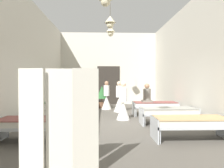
{
  "coord_description": "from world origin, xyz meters",
  "views": [
    {
      "loc": [
        -0.27,
        -7.21,
        1.51
      ],
      "look_at": [
        0.0,
        0.11,
        1.38
      ],
      "focal_mm": 34.01,
      "sensor_mm": 36.0,
      "label": 1
    }
  ],
  "objects_px": {
    "bed_left_row_1": "(55,112)",
    "nurse_far_aisle": "(123,106)",
    "bed_right_row_2": "(155,105)",
    "bed_right_row_0": "(190,122)",
    "bed_left_row_2": "(65,105)",
    "privacy_screen": "(59,123)",
    "potted_plant": "(102,94)",
    "bed_right_row_1": "(168,111)",
    "nurse_mid_aisle": "(119,101)",
    "patient_seated_primary": "(147,95)",
    "bed_left_row_0": "(37,124)",
    "nurse_near_aisle": "(107,99)"
  },
  "relations": [
    {
      "from": "bed_right_row_1",
      "to": "patient_seated_primary",
      "type": "relative_size",
      "value": 2.37
    },
    {
      "from": "bed_right_row_1",
      "to": "patient_seated_primary",
      "type": "xyz_separation_m",
      "value": [
        -0.35,
        1.89,
        0.43
      ]
    },
    {
      "from": "bed_right_row_1",
      "to": "nurse_mid_aisle",
      "type": "distance_m",
      "value": 3.3
    },
    {
      "from": "bed_left_row_2",
      "to": "nurse_far_aisle",
      "type": "height_order",
      "value": "nurse_far_aisle"
    },
    {
      "from": "bed_left_row_0",
      "to": "bed_right_row_2",
      "type": "bearing_deg",
      "value": 44.54
    },
    {
      "from": "bed_left_row_0",
      "to": "privacy_screen",
      "type": "bearing_deg",
      "value": -64.25
    },
    {
      "from": "bed_left_row_1",
      "to": "nurse_far_aisle",
      "type": "distance_m",
      "value": 2.56
    },
    {
      "from": "bed_right_row_0",
      "to": "bed_left_row_1",
      "type": "bearing_deg",
      "value": 153.8
    },
    {
      "from": "nurse_mid_aisle",
      "to": "nurse_far_aisle",
      "type": "relative_size",
      "value": 1.0
    },
    {
      "from": "bed_right_row_2",
      "to": "patient_seated_primary",
      "type": "relative_size",
      "value": 2.37
    },
    {
      "from": "bed_left_row_2",
      "to": "potted_plant",
      "type": "height_order",
      "value": "potted_plant"
    },
    {
      "from": "bed_right_row_0",
      "to": "potted_plant",
      "type": "xyz_separation_m",
      "value": [
        -2.33,
        6.32,
        0.33
      ]
    },
    {
      "from": "patient_seated_primary",
      "to": "privacy_screen",
      "type": "relative_size",
      "value": 0.47
    },
    {
      "from": "bed_left_row_2",
      "to": "privacy_screen",
      "type": "height_order",
      "value": "privacy_screen"
    },
    {
      "from": "potted_plant",
      "to": "bed_left_row_2",
      "type": "bearing_deg",
      "value": -121.34
    },
    {
      "from": "bed_left_row_2",
      "to": "potted_plant",
      "type": "relative_size",
      "value": 1.57
    },
    {
      "from": "nurse_near_aisle",
      "to": "potted_plant",
      "type": "relative_size",
      "value": 1.23
    },
    {
      "from": "bed_right_row_0",
      "to": "bed_right_row_2",
      "type": "height_order",
      "value": "same"
    },
    {
      "from": "privacy_screen",
      "to": "potted_plant",
      "type": "bearing_deg",
      "value": 82.48
    },
    {
      "from": "bed_left_row_0",
      "to": "potted_plant",
      "type": "height_order",
      "value": "potted_plant"
    },
    {
      "from": "patient_seated_primary",
      "to": "privacy_screen",
      "type": "height_order",
      "value": "privacy_screen"
    },
    {
      "from": "bed_right_row_0",
      "to": "nurse_mid_aisle",
      "type": "relative_size",
      "value": 1.28
    },
    {
      "from": "bed_right_row_1",
      "to": "bed_left_row_0",
      "type": "bearing_deg",
      "value": -153.8
    },
    {
      "from": "nurse_mid_aisle",
      "to": "patient_seated_primary",
      "type": "height_order",
      "value": "nurse_mid_aisle"
    },
    {
      "from": "nurse_far_aisle",
      "to": "bed_left_row_0",
      "type": "bearing_deg",
      "value": -127.28
    },
    {
      "from": "bed_left_row_0",
      "to": "patient_seated_primary",
      "type": "bearing_deg",
      "value": 47.19
    },
    {
      "from": "bed_right_row_1",
      "to": "privacy_screen",
      "type": "xyz_separation_m",
      "value": [
        -2.91,
        -3.87,
        0.41
      ]
    },
    {
      "from": "bed_left_row_0",
      "to": "bed_right_row_1",
      "type": "xyz_separation_m",
      "value": [
        3.86,
        1.9,
        0.0
      ]
    },
    {
      "from": "bed_left_row_1",
      "to": "potted_plant",
      "type": "distance_m",
      "value": 4.69
    },
    {
      "from": "nurse_far_aisle",
      "to": "privacy_screen",
      "type": "relative_size",
      "value": 0.87
    },
    {
      "from": "bed_right_row_0",
      "to": "bed_left_row_2",
      "type": "distance_m",
      "value": 5.42
    },
    {
      "from": "bed_right_row_2",
      "to": "potted_plant",
      "type": "xyz_separation_m",
      "value": [
        -2.33,
        2.52,
        0.33
      ]
    },
    {
      "from": "bed_left_row_1",
      "to": "potted_plant",
      "type": "xyz_separation_m",
      "value": [
        1.53,
        4.42,
        0.33
      ]
    },
    {
      "from": "bed_right_row_1",
      "to": "nurse_far_aisle",
      "type": "distance_m",
      "value": 1.72
    },
    {
      "from": "bed_right_row_2",
      "to": "bed_right_row_0",
      "type": "bearing_deg",
      "value": -90.0
    },
    {
      "from": "bed_right_row_1",
      "to": "nurse_mid_aisle",
      "type": "height_order",
      "value": "nurse_mid_aisle"
    },
    {
      "from": "bed_left_row_0",
      "to": "nurse_mid_aisle",
      "type": "relative_size",
      "value": 1.28
    },
    {
      "from": "nurse_mid_aisle",
      "to": "privacy_screen",
      "type": "xyz_separation_m",
      "value": [
        -1.43,
        -6.81,
        0.32
      ]
    },
    {
      "from": "nurse_mid_aisle",
      "to": "privacy_screen",
      "type": "bearing_deg",
      "value": -95.46
    },
    {
      "from": "bed_left_row_1",
      "to": "bed_left_row_2",
      "type": "height_order",
      "value": "same"
    },
    {
      "from": "bed_left_row_1",
      "to": "bed_left_row_2",
      "type": "relative_size",
      "value": 1.0
    },
    {
      "from": "bed_right_row_2",
      "to": "nurse_near_aisle",
      "type": "relative_size",
      "value": 1.28
    },
    {
      "from": "nurse_mid_aisle",
      "to": "bed_right_row_0",
      "type": "bearing_deg",
      "value": -66.6
    },
    {
      "from": "bed_left_row_2",
      "to": "privacy_screen",
      "type": "distance_m",
      "value": 5.86
    },
    {
      "from": "bed_right_row_1",
      "to": "nurse_near_aisle",
      "type": "relative_size",
      "value": 1.28
    },
    {
      "from": "nurse_far_aisle",
      "to": "potted_plant",
      "type": "bearing_deg",
      "value": 106.96
    },
    {
      "from": "bed_left_row_2",
      "to": "bed_right_row_2",
      "type": "height_order",
      "value": "same"
    },
    {
      "from": "bed_right_row_0",
      "to": "bed_right_row_1",
      "type": "relative_size",
      "value": 1.0
    },
    {
      "from": "nurse_near_aisle",
      "to": "bed_right_row_1",
      "type": "bearing_deg",
      "value": -161.25
    },
    {
      "from": "bed_right_row_0",
      "to": "bed_right_row_1",
      "type": "xyz_separation_m",
      "value": [
        0.0,
        1.9,
        0.0
      ]
    }
  ]
}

